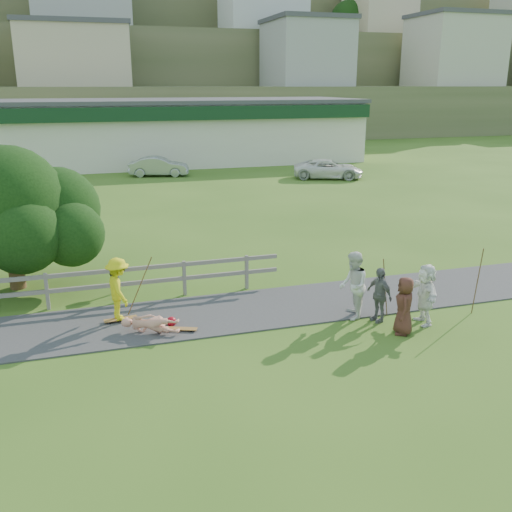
# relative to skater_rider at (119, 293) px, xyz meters

# --- Properties ---
(ground) EXTENTS (260.00, 260.00, 0.00)m
(ground) POSITION_rel_skater_rider_xyz_m (2.07, -1.72, -0.87)
(ground) COLOR #3A621C
(ground) RESTS_ON ground
(path) EXTENTS (34.00, 3.00, 0.04)m
(path) POSITION_rel_skater_rider_xyz_m (2.07, -0.22, -0.85)
(path) COLOR #363639
(path) RESTS_ON ground
(fence) EXTENTS (15.05, 0.10, 1.10)m
(fence) POSITION_rel_skater_rider_xyz_m (-2.55, 1.58, -0.15)
(fence) COLOR slate
(fence) RESTS_ON ground
(strip_mall) EXTENTS (32.50, 10.75, 5.10)m
(strip_mall) POSITION_rel_skater_rider_xyz_m (6.07, 33.22, 1.71)
(strip_mall) COLOR silver
(strip_mall) RESTS_ON ground
(hillside) EXTENTS (220.00, 67.00, 47.50)m
(hillside) POSITION_rel_skater_rider_xyz_m (2.07, 89.59, 13.54)
(hillside) COLOR #505934
(hillside) RESTS_ON ground
(skater_rider) EXTENTS (0.86, 1.23, 1.74)m
(skater_rider) POSITION_rel_skater_rider_xyz_m (0.00, 0.00, 0.00)
(skater_rider) COLOR yellow
(skater_rider) RESTS_ON ground
(skater_fallen) EXTENTS (1.06, 1.53, 0.56)m
(skater_fallen) POSITION_rel_skater_rider_xyz_m (0.69, -1.03, -0.59)
(skater_fallen) COLOR tan
(skater_fallen) RESTS_ON ground
(spectator_a) EXTENTS (1.00, 1.12, 1.91)m
(spectator_a) POSITION_rel_skater_rider_xyz_m (6.22, -1.58, 0.09)
(spectator_a) COLOR silver
(spectator_a) RESTS_ON ground
(spectator_b) EXTENTS (0.59, 0.97, 1.54)m
(spectator_b) POSITION_rel_skater_rider_xyz_m (6.81, -1.98, -0.10)
(spectator_b) COLOR slate
(spectator_b) RESTS_ON ground
(spectator_c) EXTENTS (0.77, 0.90, 1.55)m
(spectator_c) POSITION_rel_skater_rider_xyz_m (7.03, -2.91, -0.09)
(spectator_c) COLOR #522921
(spectator_c) RESTS_ON ground
(spectator_d) EXTENTS (0.72, 1.62, 1.69)m
(spectator_d) POSITION_rel_skater_rider_xyz_m (7.91, -2.49, -0.02)
(spectator_d) COLOR white
(spectator_d) RESTS_ON ground
(car_silver) EXTENTS (4.38, 2.39, 1.37)m
(car_silver) POSITION_rel_skater_rider_xyz_m (4.60, 25.76, -0.19)
(car_silver) COLOR #A3A6AB
(car_silver) RESTS_ON ground
(car_white) EXTENTS (5.23, 3.81, 1.32)m
(car_white) POSITION_rel_skater_rider_xyz_m (15.65, 21.24, -0.21)
(car_white) COLOR white
(car_white) RESTS_ON ground
(tree) EXTENTS (5.64, 5.64, 3.61)m
(tree) POSITION_rel_skater_rider_xyz_m (-2.94, 3.80, 0.94)
(tree) COLOR black
(tree) RESTS_ON ground
(bbq) EXTENTS (0.39, 0.31, 0.80)m
(bbq) POSITION_rel_skater_rider_xyz_m (0.07, 2.39, -0.47)
(bbq) COLOR black
(bbq) RESTS_ON ground
(longboard_rider) EXTENTS (0.92, 0.31, 0.10)m
(longboard_rider) POSITION_rel_skater_rider_xyz_m (0.00, 0.00, -0.82)
(longboard_rider) COLOR #9A6132
(longboard_rider) RESTS_ON ground
(longboard_fallen) EXTENTS (0.83, 0.49, 0.09)m
(longboard_fallen) POSITION_rel_skater_rider_xyz_m (1.49, -1.13, -0.82)
(longboard_fallen) COLOR #9A6132
(longboard_fallen) RESTS_ON ground
(helmet) EXTENTS (0.27, 0.27, 0.27)m
(helmet) POSITION_rel_skater_rider_xyz_m (1.29, -0.68, -0.73)
(helmet) COLOR #A20B19
(helmet) RESTS_ON ground
(pole_rider) EXTENTS (0.03, 0.03, 1.84)m
(pole_rider) POSITION_rel_skater_rider_xyz_m (0.60, 0.40, 0.05)
(pole_rider) COLOR brown
(pole_rider) RESTS_ON ground
(pole_spec_left) EXTENTS (0.03, 0.03, 1.72)m
(pole_spec_left) POSITION_rel_skater_rider_xyz_m (7.13, -1.73, -0.01)
(pole_spec_left) COLOR brown
(pole_spec_left) RESTS_ON ground
(pole_spec_right) EXTENTS (0.03, 0.03, 1.92)m
(pole_spec_right) POSITION_rel_skater_rider_xyz_m (9.73, -2.29, 0.09)
(pole_spec_right) COLOR brown
(pole_spec_right) RESTS_ON ground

